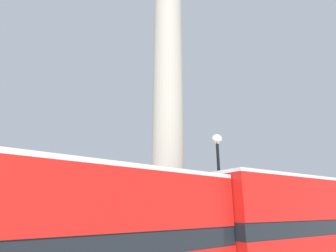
% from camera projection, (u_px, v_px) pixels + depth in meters
% --- Properties ---
extents(monument_column, '(4.88, 4.88, 23.52)m').
position_uv_depth(monument_column, '(168.00, 115.00, 16.23)').
color(monument_column, '#ADA593').
rests_on(monument_column, ground_plane).
extents(bus_b, '(10.24, 3.06, 4.24)m').
position_uv_depth(bus_b, '(50.00, 247.00, 5.93)').
color(bus_b, red).
rests_on(bus_b, ground_plane).
extents(bus_c, '(10.36, 3.43, 4.44)m').
position_uv_depth(bus_c, '(307.00, 226.00, 11.30)').
color(bus_c, red).
rests_on(bus_c, ground_plane).
extents(equestrian_statue, '(4.15, 3.69, 6.38)m').
position_uv_depth(equestrian_statue, '(236.00, 223.00, 24.98)').
color(equestrian_statue, '#ADA593').
rests_on(equestrian_statue, ground_plane).
extents(street_lamp, '(0.50, 0.50, 6.68)m').
position_uv_depth(street_lamp, '(220.00, 186.00, 12.21)').
color(street_lamp, black).
rests_on(street_lamp, ground_plane).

